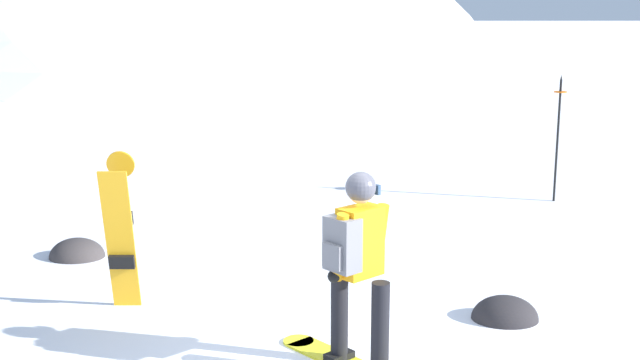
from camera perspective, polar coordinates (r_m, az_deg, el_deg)
The scene contains 6 objects.
ridge_peak_main at distance 40.42m, azimuth -11.06°, elevation 7.68°, with size 31.47×28.32×13.50m.
snowboarder_main at distance 6.70m, azimuth 2.48°, elevation -6.15°, with size 1.33×1.44×1.71m.
spare_snowboard at distance 8.30m, azimuth -13.95°, elevation -3.59°, with size 0.28×0.42×1.62m.
piste_marker_far at distance 13.11m, azimuth 16.19°, elevation 3.38°, with size 0.20×0.20×1.98m.
rock_dark at distance 8.32m, azimuth 12.67°, elevation -9.46°, with size 0.66×0.56×0.46m.
rock_mid at distance 10.43m, azimuth -16.78°, elevation -5.20°, with size 0.67×0.57×0.47m.
Camera 1 is at (0.18, -6.44, 3.03)m, focal length 45.69 mm.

